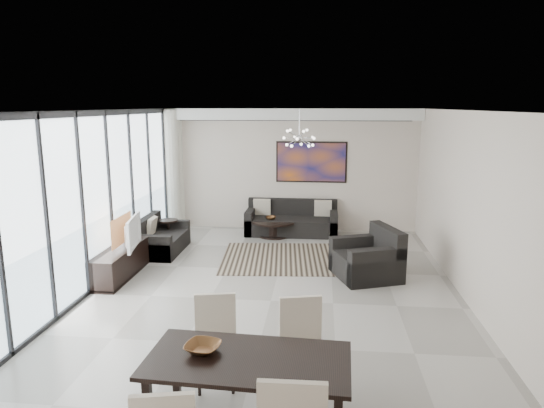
# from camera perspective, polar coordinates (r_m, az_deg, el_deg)

# --- Properties ---
(room_shell) EXTENTS (6.00, 9.00, 2.90)m
(room_shell) POSITION_cam_1_polar(r_m,az_deg,el_deg) (7.19, 3.51, -0.74)
(room_shell) COLOR #A8A39B
(room_shell) RESTS_ON ground
(window_wall) EXTENTS (0.37, 8.95, 2.90)m
(window_wall) POSITION_cam_1_polar(r_m,az_deg,el_deg) (8.03, -20.86, -0.06)
(window_wall) COLOR silver
(window_wall) RESTS_ON floor
(soffit) EXTENTS (5.98, 0.40, 0.26)m
(soffit) POSITION_cam_1_polar(r_m,az_deg,el_deg) (11.35, 2.16, 10.50)
(soffit) COLOR white
(soffit) RESTS_ON room_shell
(painting) EXTENTS (1.68, 0.04, 0.98)m
(painting) POSITION_cam_1_polar(r_m,az_deg,el_deg) (11.57, 4.65, 4.93)
(painting) COLOR #BF5A1A
(painting) RESTS_ON room_shell
(chandelier) EXTENTS (0.66, 0.66, 0.71)m
(chandelier) POSITION_cam_1_polar(r_m,az_deg,el_deg) (9.55, 3.24, 7.77)
(chandelier) COLOR silver
(chandelier) RESTS_ON room_shell
(rug) EXTENTS (2.84, 2.27, 0.01)m
(rug) POSITION_cam_1_polar(r_m,az_deg,el_deg) (9.66, 2.21, -6.38)
(rug) COLOR black
(rug) RESTS_ON floor
(coffee_table) EXTENTS (1.08, 1.08, 0.38)m
(coffee_table) POSITION_cam_1_polar(r_m,az_deg,el_deg) (11.22, 0.22, -2.70)
(coffee_table) COLOR black
(coffee_table) RESTS_ON floor
(bowl_coffee) EXTENTS (0.26, 0.26, 0.07)m
(bowl_coffee) POSITION_cam_1_polar(r_m,az_deg,el_deg) (11.21, -0.15, -1.66)
(bowl_coffee) COLOR brown
(bowl_coffee) RESTS_ON coffee_table
(sofa_main) EXTENTS (2.13, 0.87, 0.78)m
(sofa_main) POSITION_cam_1_polar(r_m,az_deg,el_deg) (11.44, 2.34, -2.19)
(sofa_main) COLOR black
(sofa_main) RESTS_ON floor
(loveseat) EXTENTS (0.81, 1.43, 0.72)m
(loveseat) POSITION_cam_1_polar(r_m,az_deg,el_deg) (10.27, -13.04, -4.18)
(loveseat) COLOR black
(loveseat) RESTS_ON floor
(armchair) EXTENTS (1.30, 1.33, 0.88)m
(armchair) POSITION_cam_1_polar(r_m,az_deg,el_deg) (8.73, 11.25, -6.53)
(armchair) COLOR black
(armchair) RESTS_ON floor
(side_table) EXTENTS (0.41, 0.41, 0.56)m
(side_table) POSITION_cam_1_polar(r_m,az_deg,el_deg) (10.68, -12.09, -2.79)
(side_table) COLOR black
(side_table) RESTS_ON floor
(tv_console) EXTENTS (0.47, 1.67, 0.52)m
(tv_console) POSITION_cam_1_polar(r_m,az_deg,el_deg) (9.00, -17.46, -6.57)
(tv_console) COLOR black
(tv_console) RESTS_ON floor
(television) EXTENTS (0.29, 0.96, 0.55)m
(television) POSITION_cam_1_polar(r_m,az_deg,el_deg) (8.85, -16.56, -3.23)
(television) COLOR gray
(television) RESTS_ON tv_console
(dining_table) EXTENTS (1.87, 1.00, 0.76)m
(dining_table) POSITION_cam_1_polar(r_m,az_deg,el_deg) (4.59, -2.84, -18.61)
(dining_table) COLOR black
(dining_table) RESTS_ON floor
(dining_chair_nw) EXTENTS (0.53, 0.53, 0.97)m
(dining_chair_nw) POSITION_cam_1_polar(r_m,az_deg,el_deg) (5.46, -6.65, -14.88)
(dining_chair_nw) COLOR beige
(dining_chair_nw) RESTS_ON floor
(dining_chair_ne) EXTENTS (0.55, 0.55, 0.99)m
(dining_chair_ne) POSITION_cam_1_polar(r_m,az_deg,el_deg) (5.32, 3.56, -15.43)
(dining_chair_ne) COLOR beige
(dining_chair_ne) RESTS_ON floor
(bowl_dining) EXTENTS (0.38, 0.38, 0.08)m
(bowl_dining) POSITION_cam_1_polar(r_m,az_deg,el_deg) (4.67, -8.15, -16.39)
(bowl_dining) COLOR brown
(bowl_dining) RESTS_ON dining_table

